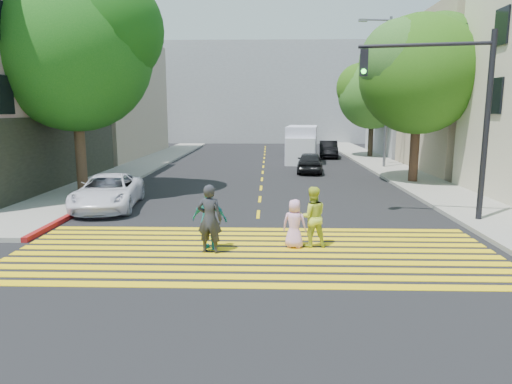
{
  "coord_description": "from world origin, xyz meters",
  "views": [
    {
      "loc": [
        0.4,
        -10.91,
        3.88
      ],
      "look_at": [
        0.0,
        3.0,
        1.4
      ],
      "focal_mm": 32.0,
      "sensor_mm": 36.0,
      "label": 1
    }
  ],
  "objects_px": {
    "pedestrian_man": "(210,219)",
    "white_sedan": "(108,192)",
    "pedestrian_woman": "(312,217)",
    "white_van": "(302,145)",
    "pedestrian_child": "(294,224)",
    "pedestrian_extra": "(210,219)",
    "tree_left": "(76,45)",
    "tree_right_far": "(374,91)",
    "silver_car": "(299,147)",
    "traffic_signal": "(450,101)",
    "dark_car_parked": "(328,149)",
    "dark_car_near": "(310,162)",
    "tree_right_near": "(421,68)"
  },
  "relations": [
    {
      "from": "pedestrian_man",
      "to": "pedestrian_extra",
      "type": "height_order",
      "value": "pedestrian_man"
    },
    {
      "from": "tree_left",
      "to": "pedestrian_woman",
      "type": "xyz_separation_m",
      "value": [
        9.94,
        -8.21,
        -5.92
      ]
    },
    {
      "from": "tree_right_far",
      "to": "pedestrian_woman",
      "type": "relative_size",
      "value": 4.64
    },
    {
      "from": "traffic_signal",
      "to": "silver_car",
      "type": "bearing_deg",
      "value": 108.61
    },
    {
      "from": "pedestrian_man",
      "to": "traffic_signal",
      "type": "bearing_deg",
      "value": -143.01
    },
    {
      "from": "pedestrian_child",
      "to": "white_sedan",
      "type": "xyz_separation_m",
      "value": [
        -7.2,
        5.16,
        -0.03
      ]
    },
    {
      "from": "pedestrian_man",
      "to": "pedestrian_extra",
      "type": "xyz_separation_m",
      "value": [
        -0.04,
        0.31,
        -0.09
      ]
    },
    {
      "from": "pedestrian_extra",
      "to": "pedestrian_man",
      "type": "bearing_deg",
      "value": 111.61
    },
    {
      "from": "dark_car_parked",
      "to": "white_van",
      "type": "xyz_separation_m",
      "value": [
        -2.5,
        -3.61,
        0.6
      ]
    },
    {
      "from": "white_van",
      "to": "dark_car_parked",
      "type": "bearing_deg",
      "value": 62.09
    },
    {
      "from": "pedestrian_man",
      "to": "dark_car_near",
      "type": "distance_m",
      "value": 17.31
    },
    {
      "from": "dark_car_parked",
      "to": "traffic_signal",
      "type": "bearing_deg",
      "value": -81.71
    },
    {
      "from": "pedestrian_extra",
      "to": "white_sedan",
      "type": "distance_m",
      "value": 7.23
    },
    {
      "from": "tree_left",
      "to": "traffic_signal",
      "type": "distance_m",
      "value": 15.91
    },
    {
      "from": "pedestrian_woman",
      "to": "dark_car_parked",
      "type": "distance_m",
      "value": 25.95
    },
    {
      "from": "tree_left",
      "to": "dark_car_near",
      "type": "xyz_separation_m",
      "value": [
        11.3,
        7.89,
        -6.13
      ]
    },
    {
      "from": "dark_car_near",
      "to": "silver_car",
      "type": "height_order",
      "value": "silver_car"
    },
    {
      "from": "pedestrian_child",
      "to": "dark_car_near",
      "type": "distance_m",
      "value": 16.35
    },
    {
      "from": "pedestrian_woman",
      "to": "tree_right_near",
      "type": "bearing_deg",
      "value": -127.92
    },
    {
      "from": "tree_right_far",
      "to": "white_van",
      "type": "distance_m",
      "value": 8.14
    },
    {
      "from": "pedestrian_man",
      "to": "white_sedan",
      "type": "bearing_deg",
      "value": -39.12
    },
    {
      "from": "pedestrian_child",
      "to": "tree_right_far",
      "type": "bearing_deg",
      "value": -90.89
    },
    {
      "from": "white_sedan",
      "to": "pedestrian_child",
      "type": "bearing_deg",
      "value": -42.52
    },
    {
      "from": "pedestrian_man",
      "to": "pedestrian_woman",
      "type": "distance_m",
      "value": 2.95
    },
    {
      "from": "tree_right_far",
      "to": "dark_car_parked",
      "type": "distance_m",
      "value": 5.97
    },
    {
      "from": "silver_car",
      "to": "traffic_signal",
      "type": "bearing_deg",
      "value": 100.05
    },
    {
      "from": "pedestrian_woman",
      "to": "tree_left",
      "type": "bearing_deg",
      "value": -48.26
    },
    {
      "from": "pedestrian_extra",
      "to": "traffic_signal",
      "type": "height_order",
      "value": "traffic_signal"
    },
    {
      "from": "tree_left",
      "to": "dark_car_near",
      "type": "height_order",
      "value": "tree_left"
    },
    {
      "from": "white_van",
      "to": "traffic_signal",
      "type": "xyz_separation_m",
      "value": [
        3.68,
        -18.89,
        2.92
      ]
    },
    {
      "from": "dark_car_near",
      "to": "dark_car_parked",
      "type": "relative_size",
      "value": 0.93
    },
    {
      "from": "tree_right_near",
      "to": "dark_car_parked",
      "type": "distance_m",
      "value": 15.15
    },
    {
      "from": "tree_right_far",
      "to": "white_van",
      "type": "relative_size",
      "value": 1.36
    },
    {
      "from": "tree_right_near",
      "to": "pedestrian_woman",
      "type": "relative_size",
      "value": 5.09
    },
    {
      "from": "pedestrian_child",
      "to": "silver_car",
      "type": "relative_size",
      "value": 0.3
    },
    {
      "from": "pedestrian_child",
      "to": "pedestrian_extra",
      "type": "distance_m",
      "value": 2.42
    },
    {
      "from": "pedestrian_woman",
      "to": "white_van",
      "type": "xyz_separation_m",
      "value": [
        1.25,
        22.07,
        0.42
      ]
    },
    {
      "from": "pedestrian_woman",
      "to": "pedestrian_child",
      "type": "bearing_deg",
      "value": 6.69
    },
    {
      "from": "tree_right_near",
      "to": "white_van",
      "type": "distance_m",
      "value": 12.52
    },
    {
      "from": "tree_left",
      "to": "tree_right_far",
      "type": "bearing_deg",
      "value": 45.17
    },
    {
      "from": "pedestrian_woman",
      "to": "silver_car",
      "type": "relative_size",
      "value": 0.38
    },
    {
      "from": "pedestrian_woman",
      "to": "traffic_signal",
      "type": "height_order",
      "value": "traffic_signal"
    },
    {
      "from": "traffic_signal",
      "to": "white_van",
      "type": "bearing_deg",
      "value": 111.8
    },
    {
      "from": "tree_right_near",
      "to": "pedestrian_child",
      "type": "relative_size",
      "value": 6.33
    },
    {
      "from": "pedestrian_extra",
      "to": "silver_car",
      "type": "height_order",
      "value": "pedestrian_extra"
    },
    {
      "from": "dark_car_near",
      "to": "dark_car_parked",
      "type": "distance_m",
      "value": 9.87
    },
    {
      "from": "pedestrian_child",
      "to": "pedestrian_extra",
      "type": "relative_size",
      "value": 0.81
    },
    {
      "from": "white_sedan",
      "to": "dark_car_near",
      "type": "xyz_separation_m",
      "value": [
        9.06,
        11.08,
        -0.01
      ]
    },
    {
      "from": "white_sedan",
      "to": "dark_car_parked",
      "type": "xyz_separation_m",
      "value": [
        11.45,
        20.66,
        0.02
      ]
    },
    {
      "from": "pedestrian_extra",
      "to": "white_sedan",
      "type": "height_order",
      "value": "pedestrian_extra"
    }
  ]
}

